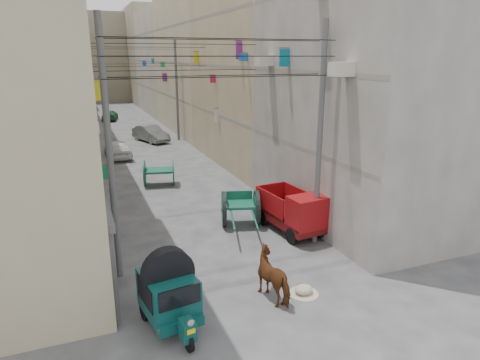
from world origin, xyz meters
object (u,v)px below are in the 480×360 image
feed_sack (304,290)px  horse (276,276)px  distant_car_white (118,149)px  mini_truck (296,214)px  distant_car_grey (151,134)px  auto_rickshaw (169,292)px  second_cart (159,172)px  distant_car_green (110,115)px  tonga_cart (240,208)px

feed_sack → horse: 1.05m
feed_sack → distant_car_white: (-3.21, 20.19, 0.49)m
mini_truck → horse: size_ratio=1.97×
mini_truck → distant_car_grey: bearing=89.1°
mini_truck → horse: mini_truck is taller
feed_sack → horse: (-0.87, 0.13, 0.57)m
auto_rickshaw → distant_car_white: size_ratio=0.66×
auto_rickshaw → distant_car_grey: bearing=72.5°
auto_rickshaw → second_cart: bearing=71.6°
second_cart → distant_car_grey: 12.74m
distant_car_grey → mini_truck: bearing=-104.4°
feed_sack → distant_car_green: distant_car_green is taller
distant_car_grey → distant_car_green: size_ratio=1.09×
auto_rickshaw → feed_sack: 4.10m
second_cart → horse: bearing=-73.0°
auto_rickshaw → mini_truck: (5.89, 4.05, -0.12)m
distant_car_white → distant_car_grey: bearing=-126.6°
second_cart → distant_car_green: bearing=103.3°
feed_sack → distant_car_white: 20.45m
second_cart → horse: (0.96, -12.48, -0.05)m
tonga_cart → distant_car_green: bearing=110.4°
second_cart → distant_car_grey: size_ratio=0.47×
second_cart → feed_sack: 12.76m
auto_rickshaw → distant_car_white: 20.27m
horse → distant_car_green: 38.89m
auto_rickshaw → tonga_cart: (4.22, 5.75, -0.21)m
mini_truck → distant_car_green: bearing=90.3°
horse → auto_rickshaw: bearing=-8.8°
auto_rickshaw → horse: auto_rickshaw is taller
second_cart → feed_sack: (1.83, -12.61, -0.62)m
second_cart → distant_car_white: bearing=112.9°
distant_car_green → distant_car_grey: bearing=109.3°
tonga_cart → horse: size_ratio=2.06×
tonga_cart → feed_sack: 5.73m
feed_sack → distant_car_green: size_ratio=0.15×
auto_rickshaw → tonga_cart: size_ratio=0.70×
second_cart → feed_sack: bearing=-69.1°
tonga_cart → horse: tonga_cart is taller
auto_rickshaw → mini_truck: bearing=25.9°
tonga_cart → mini_truck: 2.38m
auto_rickshaw → horse: (3.14, 0.19, -0.27)m
auto_rickshaw → mini_truck: mini_truck is taller
tonga_cart → mini_truck: bearing=-29.2°
mini_truck → second_cart: size_ratio=1.75×
second_cart → distant_car_white: size_ratio=0.51×
tonga_cart → distant_car_white: bearing=119.6°
tonga_cart → horse: (-1.08, -5.56, -0.06)m
feed_sack → distant_car_grey: (-0.07, 25.23, 0.52)m
distant_car_white → second_cart: bearing=95.6°
tonga_cart → horse: bearing=-84.6°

